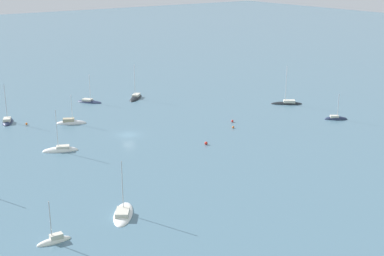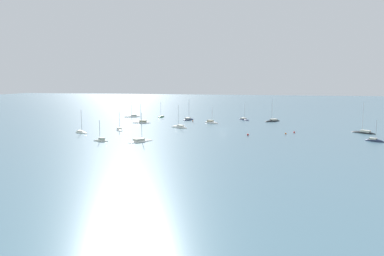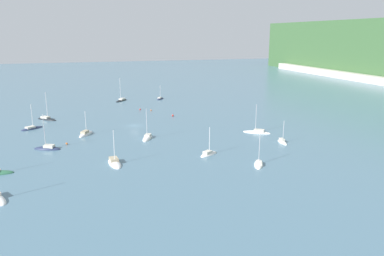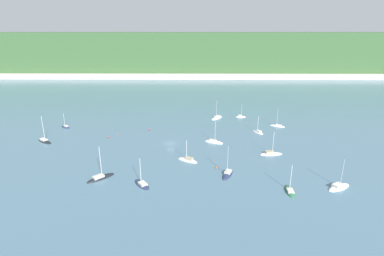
# 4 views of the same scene
# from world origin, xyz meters

# --- Properties ---
(ground_plane) EXTENTS (600.00, 600.00, 0.00)m
(ground_plane) POSITION_xyz_m (0.00, 0.00, 0.00)
(ground_plane) COLOR slate
(sailboat_0) EXTENTS (7.58, 5.02, 9.76)m
(sailboat_0) POSITION_xyz_m (16.66, 1.26, 0.09)
(sailboat_0) COLOR white
(sailboat_0) RESTS_ON ground_plane
(sailboat_1) EXTENTS (8.14, 3.46, 8.98)m
(sailboat_1) POSITION_xyz_m (35.80, -10.06, 0.13)
(sailboat_1) COLOR silver
(sailboat_1) RESTS_ON ground_plane
(sailboat_2) EXTENTS (4.85, 6.04, 7.65)m
(sailboat_2) POSITION_xyz_m (35.93, 13.12, 0.11)
(sailboat_2) COLOR white
(sailboat_2) RESTS_ON ground_plane
(sailboat_3) EXTENTS (5.59, 4.74, 7.25)m
(sailboat_3) POSITION_xyz_m (-47.91, 19.21, 0.08)
(sailboat_3) COLOR #232D4C
(sailboat_3) RESTS_ON ground_plane
(sailboat_4) EXTENTS (7.25, 8.54, 9.28)m
(sailboat_4) POSITION_xyz_m (20.12, 34.52, 0.12)
(sailboat_4) COLOR white
(sailboat_4) RESTS_ON ground_plane
(sailboat_5) EXTENTS (7.36, 5.43, 7.95)m
(sailboat_5) POSITION_xyz_m (7.04, -15.63, 0.11)
(sailboat_5) COLOR silver
(sailboat_5) RESTS_ON ground_plane
(sailboat_6) EXTENTS (7.89, 7.80, 10.57)m
(sailboat_6) POSITION_xyz_m (-18.09, -28.15, 0.11)
(sailboat_6) COLOR black
(sailboat_6) RESTS_ON ground_plane
(sailboat_7) EXTENTS (4.99, 7.49, 10.10)m
(sailboat_7) POSITION_xyz_m (19.14, -25.70, 0.13)
(sailboat_7) COLOR #232D4C
(sailboat_7) RESTS_ON ground_plane
(sailboat_8) EXTENTS (8.21, 6.28, 9.24)m
(sailboat_8) POSITION_xyz_m (48.83, -32.99, 0.11)
(sailboat_8) COLOR white
(sailboat_8) RESTS_ON ground_plane
(sailboat_9) EXTENTS (6.42, 7.49, 8.44)m
(sailboat_9) POSITION_xyz_m (-5.38, -31.83, 0.10)
(sailboat_9) COLOR #232D4C
(sailboat_9) RESTS_ON ground_plane
(sailboat_10) EXTENTS (8.29, 7.01, 11.02)m
(sailboat_10) POSITION_xyz_m (-48.74, 1.52, 0.13)
(sailboat_10) COLOR black
(sailboat_10) RESTS_ON ground_plane
(sailboat_11) EXTENTS (6.78, 4.86, 8.60)m
(sailboat_11) POSITION_xyz_m (46.33, 21.71, 0.08)
(sailboat_11) COLOR white
(sailboat_11) RESTS_ON ground_plane
(sailboat_12) EXTENTS (2.75, 7.08, 8.19)m
(sailboat_12) POSITION_xyz_m (34.83, -35.09, 0.07)
(sailboat_12) COLOR #2D6647
(sailboat_12) RESTS_ON ground_plane
(sailboat_13) EXTENTS (5.00, 1.76, 6.94)m
(sailboat_13) POSITION_xyz_m (32.00, 36.27, 0.14)
(sailboat_13) COLOR white
(sailboat_13) RESTS_ON ground_plane
(mooring_buoy_0) EXTENTS (0.59, 0.59, 0.59)m
(mooring_buoy_0) POSITION_xyz_m (-25.45, 6.16, 0.29)
(mooring_buoy_0) COLOR red
(mooring_buoy_0) RESTS_ON ground_plane
(mooring_buoy_1) EXTENTS (0.53, 0.53, 0.53)m
(mooring_buoy_1) POSITION_xyz_m (16.10, -20.94, 0.27)
(mooring_buoy_1) COLOR orange
(mooring_buoy_1) RESTS_ON ground_plane
(mooring_buoy_2) EXTENTS (0.51, 0.51, 0.51)m
(mooring_buoy_2) POSITION_xyz_m (-22.48, 10.01, 0.25)
(mooring_buoy_2) COLOR orange
(mooring_buoy_2) RESTS_ON ground_plane
(mooring_buoy_3) EXTENTS (0.69, 0.69, 0.69)m
(mooring_buoy_3) POSITION_xyz_m (-10.22, 15.67, 0.34)
(mooring_buoy_3) COLOR red
(mooring_buoy_3) RESTS_ON ground_plane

